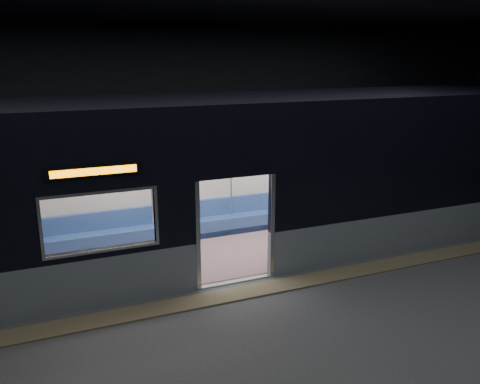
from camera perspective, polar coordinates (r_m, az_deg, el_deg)
station_floor at (r=8.93m, az=2.14°, el=-12.73°), size 24.00×14.00×0.01m
station_envelope at (r=7.91m, az=2.41°, el=11.47°), size 24.00×14.00×5.00m
tactile_strip at (r=9.37m, az=0.70°, el=-11.17°), size 22.80×0.50×0.03m
metro_car at (r=10.51m, az=-3.63°, el=2.36°), size 18.00×3.04×3.35m
passenger at (r=13.61m, az=12.49°, el=0.33°), size 0.37×0.64×1.30m
handbag at (r=13.47m, az=12.93°, el=-0.35°), size 0.29×0.27×0.12m
transit_map at (r=14.07m, az=14.15°, el=3.70°), size 1.02×0.03×0.66m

